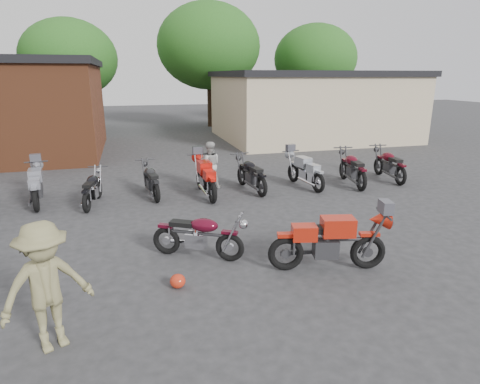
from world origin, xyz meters
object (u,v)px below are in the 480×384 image
object	(u,v)px
row_bike_1	(36,184)
row_bike_2	(92,187)
row_bike_3	(151,179)
person_light	(210,165)
row_bike_8	(389,163)
person_tan	(47,287)
row_bike_7	(352,167)
row_bike_4	(205,176)
row_bike_6	(305,169)
vintage_motorcycle	(199,233)
row_bike_5	(251,172)
sportbike	(330,239)
helmet	(178,281)

from	to	relation	value
row_bike_1	row_bike_2	size ratio (longest dim) A/B	1.13
row_bike_3	person_light	bearing A→B (deg)	-84.89
row_bike_1	row_bike_8	bearing A→B (deg)	-98.55
person_tan	row_bike_7	world-z (taller)	person_tan
row_bike_4	row_bike_6	xyz separation A→B (m)	(3.33, 0.14, -0.04)
row_bike_1	row_bike_8	size ratio (longest dim) A/B	0.99
vintage_motorcycle	row_bike_6	bearing A→B (deg)	75.64
row_bike_1	row_bike_3	bearing A→B (deg)	-98.81
row_bike_3	row_bike_6	world-z (taller)	row_bike_6
row_bike_8	person_light	bearing A→B (deg)	91.25
row_bike_3	row_bike_5	bearing A→B (deg)	-101.64
row_bike_6	person_tan	bearing A→B (deg)	125.90
row_bike_1	row_bike_3	distance (m)	3.18
person_light	row_bike_6	bearing A→B (deg)	173.98
row_bike_7	sportbike	bearing A→B (deg)	154.84
row_bike_3	row_bike_8	bearing A→B (deg)	-99.02
row_bike_2	row_bike_1	bearing A→B (deg)	81.38
sportbike	person_tan	size ratio (longest dim) A/B	1.19
helmet	row_bike_8	world-z (taller)	row_bike_8
row_bike_2	person_light	bearing A→B (deg)	-66.54
row_bike_1	row_bike_7	world-z (taller)	row_bike_7
row_bike_5	row_bike_6	size ratio (longest dim) A/B	1.00
row_bike_2	row_bike_8	bearing A→B (deg)	-78.69
person_tan	row_bike_5	xyz separation A→B (m)	(4.81, 6.66, -0.31)
row_bike_5	row_bike_6	world-z (taller)	same
person_light	row_bike_5	world-z (taller)	person_light
person_light	row_bike_5	size ratio (longest dim) A/B	0.75
row_bike_3	helmet	bearing A→B (deg)	173.01
row_bike_1	row_bike_6	distance (m)	8.12
sportbike	row_bike_3	distance (m)	6.50
person_light	row_bike_7	xyz separation A→B (m)	(4.68, -0.85, -0.14)
row_bike_1	row_bike_2	bearing A→B (deg)	-115.70
person_light	person_tan	world-z (taller)	person_tan
row_bike_3	vintage_motorcycle	bearing A→B (deg)	-179.79
person_tan	row_bike_6	world-z (taller)	person_tan
person_tan	row_bike_3	size ratio (longest dim) A/B	0.95
sportbike	row_bike_8	world-z (taller)	sportbike
sportbike	person_light	world-z (taller)	person_light
helmet	person_tan	distance (m)	2.27
sportbike	helmet	xyz separation A→B (m)	(-2.85, 0.07, -0.50)
row_bike_5	row_bike_1	bearing A→B (deg)	79.52
person_light	row_bike_4	world-z (taller)	person_light
person_tan	row_bike_4	size ratio (longest dim) A/B	0.83
sportbike	helmet	size ratio (longest dim) A/B	7.93
row_bike_2	row_bike_7	world-z (taller)	row_bike_7
helmet	vintage_motorcycle	bearing A→B (deg)	62.07
row_bike_1	person_light	bearing A→B (deg)	-93.32
person_light	row_bike_1	xyz separation A→B (m)	(-5.07, -0.35, -0.17)
row_bike_5	row_bike_8	world-z (taller)	row_bike_8
row_bike_5	vintage_motorcycle	bearing A→B (deg)	143.45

